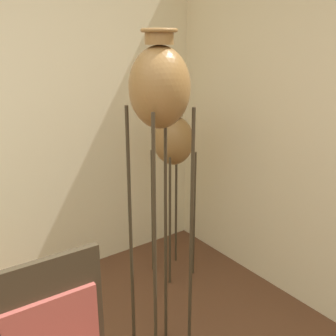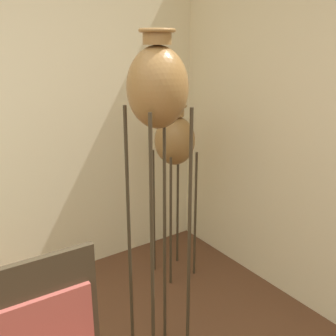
% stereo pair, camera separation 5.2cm
% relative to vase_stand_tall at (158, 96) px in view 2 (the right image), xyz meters
% --- Properties ---
extents(vase_stand_tall, '(0.31, 0.31, 1.98)m').
position_rel_vase_stand_tall_xyz_m(vase_stand_tall, '(0.00, 0.00, 0.00)').
color(vase_stand_tall, '#382D1E').
rests_on(vase_stand_tall, ground_plane).
extents(vase_stand_medium, '(0.32, 0.32, 1.45)m').
position_rel_vase_stand_tall_xyz_m(vase_stand_medium, '(0.64, 0.74, -0.49)').
color(vase_stand_medium, '#382D1E').
rests_on(vase_stand_medium, ground_plane).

